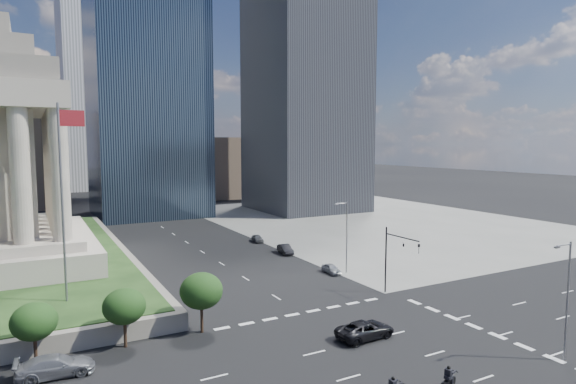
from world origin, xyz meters
TOP-DOWN VIEW (x-y plane):
  - ground at (0.00, 100.00)m, footprint 500.00×500.00m
  - sidewalk_ne at (46.00, 60.00)m, footprint 68.00×90.00m
  - flagpole at (-21.83, 24.00)m, footprint 2.52×0.24m
  - midrise_glass at (2.00, 95.00)m, footprint 26.00×26.00m
  - highrise_ne at (42.00, 85.00)m, footprint 26.00×28.00m
  - building_filler_ne at (32.00, 130.00)m, footprint 20.00×30.00m
  - building_filler_nw at (-30.00, 130.00)m, footprint 24.00×30.00m
  - traffic_signal_ne at (12.50, 13.70)m, footprint 0.30×5.74m
  - street_lamp_south at (13.33, -6.00)m, footprint 2.13×0.22m
  - street_lamp_north at (13.33, 25.00)m, footprint 2.13×0.22m
  - pickup_truck at (1.83, 5.53)m, footprint 5.87×2.93m
  - suv_grey at (-23.70, 11.00)m, footprint 2.77×5.85m
  - parked_sedan_near at (11.50, 25.74)m, footprint 1.85×3.88m
  - parked_sedan_mid at (11.50, 39.32)m, footprint 2.28×4.68m
  - parked_sedan_far at (11.50, 50.12)m, footprint 2.11×4.02m
  - motorcycle_lead at (1.22, -4.97)m, footprint 2.56×1.42m

SIDE VIEW (x-z plane):
  - ground at x=0.00m, z-range 0.00..0.00m
  - sidewalk_ne at x=46.00m, z-range 0.00..0.03m
  - parked_sedan_near at x=11.50m, z-range 0.00..1.28m
  - parked_sedan_far at x=11.50m, z-range 0.00..1.30m
  - parked_sedan_mid at x=11.50m, z-range 0.00..1.48m
  - pickup_truck at x=1.83m, z-range 0.00..1.60m
  - suv_grey at x=-23.70m, z-range 0.00..1.65m
  - motorcycle_lead at x=1.22m, z-range 0.00..1.84m
  - traffic_signal_ne at x=12.50m, z-range 1.25..9.25m
  - street_lamp_south at x=13.33m, z-range 0.66..10.66m
  - street_lamp_north at x=13.33m, z-range 0.66..10.66m
  - building_filler_ne at x=32.00m, z-range 0.00..20.00m
  - flagpole at x=-21.83m, z-range 3.11..23.11m
  - building_filler_nw at x=-30.00m, z-range 0.00..28.00m
  - midrise_glass at x=2.00m, z-range 0.00..60.00m
  - highrise_ne at x=42.00m, z-range 0.00..100.00m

